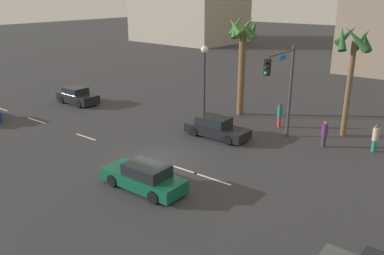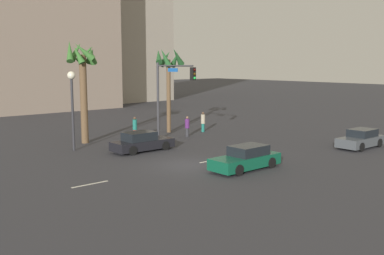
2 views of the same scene
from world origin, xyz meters
name	(u,v)px [view 1 (image 1 of 2)]	position (x,y,z in m)	size (l,w,h in m)	color
ground_plane	(157,161)	(0.00, 0.00, 0.00)	(220.00, 220.00, 0.00)	#333338
lane_stripe_0	(2,109)	(-18.00, 0.00, 0.01)	(1.92, 0.14, 0.01)	silver
lane_stripe_1	(36,120)	(-12.75, 0.00, 0.01)	(2.38, 0.14, 0.01)	silver
lane_stripe_2	(86,137)	(-6.65, 0.00, 0.01)	(2.09, 0.14, 0.01)	silver
lane_stripe_3	(183,169)	(1.97, 0.00, 0.01)	(1.98, 0.14, 0.01)	silver
lane_stripe_4	(212,179)	(3.98, 0.00, 0.01)	(2.38, 0.14, 0.01)	silver
car_0	(216,128)	(0.44, 5.56, 0.64)	(4.51, 1.84, 1.39)	black
car_2	(144,177)	(1.90, -3.01, 0.64)	(4.60, 1.83, 1.39)	#0F5138
car_4	(77,96)	(-14.37, 5.15, 0.67)	(4.04, 1.88, 1.45)	black
traffic_signal	(283,80)	(4.33, 7.25, 4.19)	(0.49, 4.40, 6.22)	#38383D
streetlamp	(204,67)	(-3.07, 8.95, 3.98)	(0.56, 0.56, 5.61)	#2D2D33
pedestrian_0	(324,134)	(6.98, 8.26, 0.90)	(0.43, 0.43, 1.72)	#333338
pedestrian_1	(280,115)	(2.94, 10.13, 0.97)	(0.45, 0.45, 1.83)	#BF3833
pedestrian_2	(375,137)	(9.78, 9.34, 0.95)	(0.51, 0.51, 1.80)	#1E7266
palm_tree_0	(243,45)	(-1.04, 11.16, 5.60)	(2.72, 2.67, 8.00)	brown
palm_tree_1	(353,52)	(7.26, 11.13, 5.78)	(2.62, 2.76, 7.60)	brown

